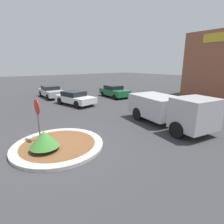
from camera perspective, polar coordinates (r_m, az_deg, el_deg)
ground_plane at (r=9.02m, az=-17.02°, el=-10.73°), size 120.00×120.00×0.00m
traffic_island at (r=8.99m, az=-17.06°, el=-10.30°), size 4.29×4.29×0.15m
stop_sign at (r=9.13m, az=-23.17°, el=-0.20°), size 0.76×0.07×2.31m
island_shrub at (r=8.33m, az=-21.30°, el=-8.14°), size 1.30×1.30×0.89m
utility_truck at (r=11.72m, az=17.99°, el=1.06°), size 6.06×3.29×2.12m
parked_sedan_white at (r=17.66m, az=-12.02°, el=4.58°), size 4.56×2.68×1.33m
parked_sedan_green at (r=21.53m, az=0.70°, el=6.81°), size 4.39×2.24×1.40m
parked_sedan_silver at (r=22.49m, az=-19.30°, el=6.35°), size 4.66×2.02×1.38m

